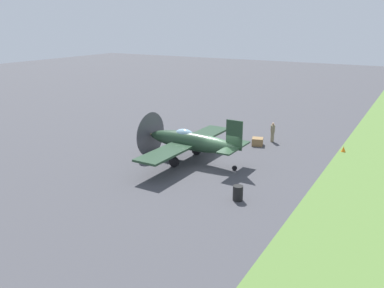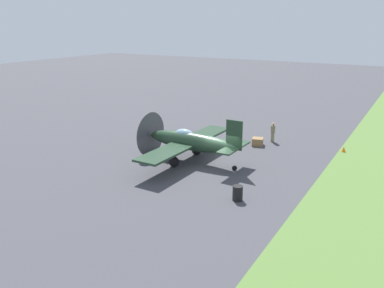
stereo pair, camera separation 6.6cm
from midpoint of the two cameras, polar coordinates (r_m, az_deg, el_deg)
name	(u,v)px [view 1 (the left image)]	position (r m, az deg, el deg)	size (l,w,h in m)	color
ground_plane	(222,168)	(28.89, 4.27, -3.37)	(160.00, 160.00, 0.00)	#424247
airplane_lead	(190,141)	(29.57, -0.35, 0.41)	(10.56, 8.39, 3.78)	#233D28
ground_crew_chief	(273,132)	(35.36, 11.36, 1.73)	(0.62, 0.38, 1.73)	#847A5B
fuel_drum	(238,193)	(23.72, 6.47, -6.95)	(0.60, 0.60, 0.90)	black
supply_crate	(257,142)	(34.28, 9.25, 0.33)	(0.90, 0.90, 0.64)	olive
runway_marker_cone	(343,149)	(34.42, 20.71, -0.69)	(0.36, 0.36, 0.44)	orange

